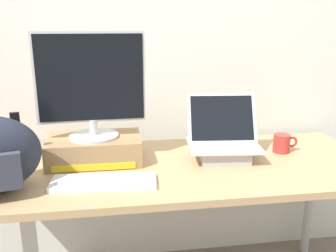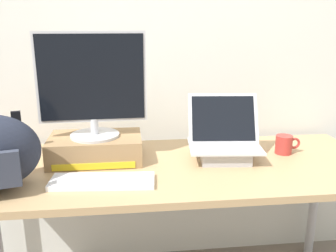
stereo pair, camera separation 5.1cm
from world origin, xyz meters
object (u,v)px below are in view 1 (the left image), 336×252
(desktop_monitor, at_px, (91,86))
(coffee_mug, at_px, (282,143))
(open_laptop, at_px, (223,145))
(external_keyboard, at_px, (104,182))
(toner_box_yellow, at_px, (95,149))
(plush_toy, at_px, (3,147))

(desktop_monitor, bearing_deg, coffee_mug, -2.32)
(open_laptop, bearing_deg, external_keyboard, -152.90)
(toner_box_yellow, height_order, plush_toy, same)
(open_laptop, distance_m, external_keyboard, 0.59)
(external_keyboard, bearing_deg, plush_toy, 147.10)
(open_laptop, relative_size, plush_toy, 3.07)
(open_laptop, xyz_separation_m, plush_toy, (-1.01, 0.14, -0.00))
(toner_box_yellow, distance_m, plush_toy, 0.43)
(desktop_monitor, bearing_deg, plush_toy, 166.19)
(open_laptop, bearing_deg, toner_box_yellow, -179.28)
(toner_box_yellow, xyz_separation_m, plush_toy, (-0.42, 0.09, 0.00))
(coffee_mug, bearing_deg, toner_box_yellow, 178.96)
(toner_box_yellow, relative_size, desktop_monitor, 0.87)
(desktop_monitor, relative_size, plush_toy, 4.20)
(open_laptop, bearing_deg, coffee_mug, 12.17)
(desktop_monitor, xyz_separation_m, external_keyboard, (0.04, -0.26, -0.33))
(toner_box_yellow, distance_m, desktop_monitor, 0.29)
(external_keyboard, relative_size, coffee_mug, 3.42)
(open_laptop, bearing_deg, plush_toy, 177.63)
(toner_box_yellow, bearing_deg, desktop_monitor, -88.13)
(coffee_mug, bearing_deg, desktop_monitor, 179.03)
(toner_box_yellow, bearing_deg, open_laptop, -4.98)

